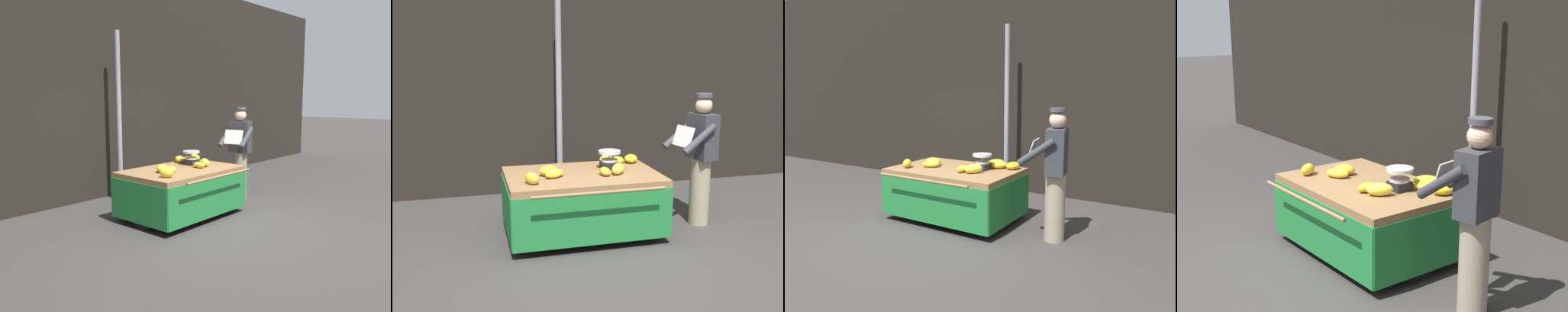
# 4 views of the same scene
# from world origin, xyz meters

# --- Properties ---
(ground_plane) EXTENTS (60.00, 60.00, 0.00)m
(ground_plane) POSITION_xyz_m (0.00, 0.00, 0.00)
(ground_plane) COLOR #383533
(back_wall) EXTENTS (16.00, 0.24, 4.35)m
(back_wall) POSITION_xyz_m (0.00, 3.10, 2.17)
(back_wall) COLOR black
(back_wall) RESTS_ON ground
(street_pole) EXTENTS (0.09, 0.09, 3.06)m
(street_pole) POSITION_xyz_m (-0.01, 2.56, 1.53)
(street_pole) COLOR gray
(street_pole) RESTS_ON ground
(banana_cart) EXTENTS (1.86, 1.40, 0.78)m
(banana_cart) POSITION_xyz_m (-0.05, 0.99, 0.58)
(banana_cart) COLOR olive
(banana_cart) RESTS_ON ground
(weighing_scale) EXTENTS (0.28, 0.28, 0.23)m
(weighing_scale) POSITION_xyz_m (0.34, 1.13, 0.90)
(weighing_scale) COLOR black
(weighing_scale) RESTS_ON banana_cart
(banana_bunch_0) EXTENTS (0.29, 0.26, 0.12)m
(banana_bunch_0) POSITION_xyz_m (-0.46, 1.00, 0.84)
(banana_bunch_0) COLOR gold
(banana_bunch_0) RESTS_ON banana_cart
(banana_bunch_1) EXTENTS (0.26, 0.29, 0.13)m
(banana_bunch_1) POSITION_xyz_m (0.37, 0.86, 0.84)
(banana_bunch_1) COLOR yellow
(banana_bunch_1) RESTS_ON banana_cart
(banana_bunch_2) EXTENTS (0.12, 0.22, 0.10)m
(banana_bunch_2) POSITION_xyz_m (0.19, 0.83, 0.83)
(banana_bunch_2) COLOR gold
(banana_bunch_2) RESTS_ON banana_cart
(banana_bunch_3) EXTENTS (0.28, 0.31, 0.10)m
(banana_bunch_3) POSITION_xyz_m (0.51, 1.35, 0.83)
(banana_bunch_3) COLOR gold
(banana_bunch_3) RESTS_ON banana_cart
(banana_bunch_4) EXTENTS (0.29, 0.31, 0.11)m
(banana_bunch_4) POSITION_xyz_m (0.40, 1.45, 0.84)
(banana_bunch_4) COLOR yellow
(banana_bunch_4) RESTS_ON banana_cart
(banana_bunch_5) EXTENTS (0.20, 0.24, 0.13)m
(banana_bunch_5) POSITION_xyz_m (-0.70, 0.67, 0.84)
(banana_bunch_5) COLOR gold
(banana_bunch_5) RESTS_ON banana_cart
(banana_bunch_6) EXTENTS (0.25, 0.29, 0.11)m
(banana_bunch_6) POSITION_xyz_m (0.72, 1.38, 0.84)
(banana_bunch_6) COLOR gold
(banana_bunch_6) RESTS_ON banana_cart
(banana_bunch_7) EXTENTS (0.30, 0.26, 0.10)m
(banana_bunch_7) POSITION_xyz_m (-0.41, 0.88, 0.83)
(banana_bunch_7) COLOR yellow
(banana_bunch_7) RESTS_ON banana_cart
(vendor_person) EXTENTS (0.64, 0.59, 1.71)m
(vendor_person) POSITION_xyz_m (1.52, 0.97, 0.87)
(vendor_person) COLOR gray
(vendor_person) RESTS_ON ground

